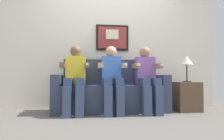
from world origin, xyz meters
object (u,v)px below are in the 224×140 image
person_on_left (75,76)px  person_on_right (147,76)px  table_lamp (187,61)px  side_table_right (186,96)px  couch (111,93)px  spare_remote_on_table (191,81)px  person_in_middle (112,76)px

person_on_left → person_on_right: (1.18, -0.00, 0.00)m
person_on_right → table_lamp: person_on_right is taller
side_table_right → person_on_right: bearing=-175.1°
couch → table_lamp: size_ratio=4.14×
person_on_left → spare_remote_on_table: bearing=0.8°
person_in_middle → side_table_right: size_ratio=2.22×
table_lamp → spare_remote_on_table: size_ratio=3.54×
couch → person_on_left: person_on_left is taller
person_on_right → table_lamp: bearing=4.5°
person_in_middle → person_on_left: bearing=180.0°
spare_remote_on_table → person_in_middle: bearing=-178.8°
table_lamp → person_in_middle: bearing=-177.5°
person_on_left → table_lamp: (1.91, 0.06, 0.25)m
couch → side_table_right: couch is taller
person_in_middle → table_lamp: bearing=2.5°
table_lamp → couch: bearing=175.3°
couch → side_table_right: bearing=-4.7°
person_on_left → side_table_right: 1.93m
couch → spare_remote_on_table: 1.39m
couch → person_in_middle: (0.00, -0.17, 0.29)m
couch → table_lamp: 1.43m
couch → table_lamp: table_lamp is taller
couch → person_on_left: 0.68m
person_on_right → table_lamp: size_ratio=2.41×
person_on_left → person_on_right: size_ratio=1.00×
couch → side_table_right: size_ratio=3.81×
side_table_right → table_lamp: bearing=-9.6°
side_table_right → table_lamp: table_lamp is taller
person_in_middle → side_table_right: 1.35m
person_on_left → side_table_right: bearing=1.8°
person_in_middle → spare_remote_on_table: person_in_middle is taller
person_in_middle → person_on_right: same height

